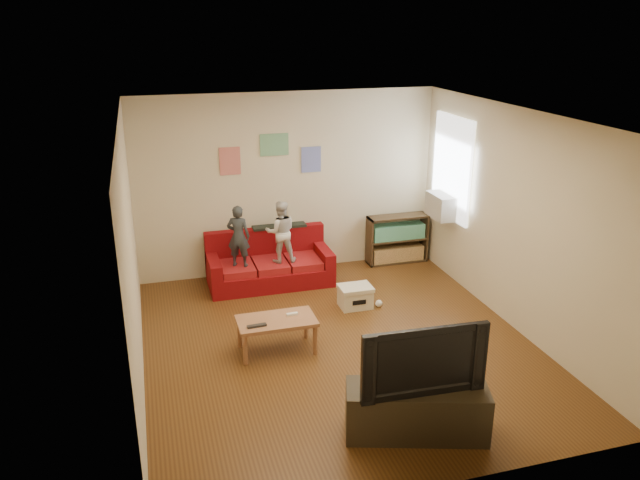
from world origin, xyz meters
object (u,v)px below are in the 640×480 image
object	(u,v)px
child_a	(238,236)
television	(420,356)
file_box	(355,296)
tv_stand	(416,411)
bookshelf	(397,241)
sofa	(269,265)
coffee_table	(276,324)
child_b	(281,232)

from	to	relation	value
child_a	television	distance (m)	3.85
file_box	television	size ratio (longest dim) A/B	0.37
child_a	tv_stand	distance (m)	3.89
bookshelf	child_a	bearing A→B (deg)	-171.13
television	child_a	bearing A→B (deg)	108.03
child_a	sofa	bearing A→B (deg)	-136.04
file_box	television	world-z (taller)	television
coffee_table	file_box	distance (m)	1.53
file_box	tv_stand	world-z (taller)	tv_stand
tv_stand	television	size ratio (longest dim) A/B	1.12
sofa	coffee_table	world-z (taller)	sofa
child_a	coffee_table	distance (m)	1.89
sofa	bookshelf	bearing A→B (deg)	6.47
coffee_table	television	xyz separation A→B (m)	(0.91, -1.88, 0.48)
child_a	child_b	world-z (taller)	child_b
coffee_table	bookshelf	distance (m)	3.30
child_b	television	bearing A→B (deg)	102.80
sofa	television	world-z (taller)	television
child_a	television	size ratio (longest dim) A/B	0.76
tv_stand	bookshelf	bearing A→B (deg)	87.11
coffee_table	tv_stand	xyz separation A→B (m)	(0.91, -1.88, -0.10)
child_a	bookshelf	bearing A→B (deg)	-146.74
child_a	file_box	distance (m)	1.83
coffee_table	file_box	world-z (taller)	coffee_table
bookshelf	coffee_table	bearing A→B (deg)	-137.49
coffee_table	television	distance (m)	2.14
sofa	coffee_table	size ratio (longest dim) A/B	1.97
sofa	file_box	distance (m)	1.48
child_a	television	xyz separation A→B (m)	(1.04, -3.71, 0.01)
child_a	tv_stand	bearing A→B (deg)	130.03
coffee_table	bookshelf	xyz separation A→B (m)	(2.43, 2.23, -0.01)
sofa	coffee_table	xyz separation A→B (m)	(-0.32, -1.99, 0.09)
sofa	file_box	xyz separation A→B (m)	(0.94, -1.14, -0.11)
coffee_table	tv_stand	bearing A→B (deg)	-64.11
child_a	tv_stand	xyz separation A→B (m)	(1.04, -3.71, -0.57)
child_a	file_box	xyz separation A→B (m)	(1.39, -0.98, -0.66)
child_a	file_box	size ratio (longest dim) A/B	2.02
coffee_table	bookshelf	world-z (taller)	bookshelf
child_b	tv_stand	size ratio (longest dim) A/B	0.69
file_box	coffee_table	bearing A→B (deg)	-146.05
child_a	coffee_table	world-z (taller)	child_a
file_box	television	distance (m)	2.83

